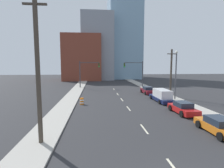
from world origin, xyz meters
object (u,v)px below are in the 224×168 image
Objects in this scene: traffic_signal_right at (137,70)px; sedan_orange at (219,126)px; traffic_signal_left at (86,70)px; sedan_maroon at (148,90)px; traffic_barrel at (82,101)px; sedan_red at (183,108)px; box_truck_navy at (162,96)px; utility_pole_right_mid at (171,73)px; utility_pole_left_near at (38,70)px; street_lamp at (176,72)px.

traffic_signal_right reaches higher than sedan_orange.
traffic_signal_left reaches higher than sedan_maroon.
traffic_signal_left reaches higher than sedan_orange.
traffic_barrel is 13.75m from sedan_red.
utility_pole_right_mid is at bearing 47.92° from box_truck_navy.
utility_pole_right_mid is (2.50, -14.56, -0.04)m from traffic_signal_right.
sedan_red is 0.71× the size of box_truck_navy.
utility_pole_left_near is 2.34× the size of sedan_red.
box_truck_navy is 7.66m from sedan_maroon.
street_lamp is (15.44, -16.90, 0.28)m from traffic_signal_left.
utility_pole_right_mid reaches higher than box_truck_navy.
sedan_red is at bearing -25.85° from traffic_barrel.
traffic_barrel is 0.21× the size of sedan_orange.
traffic_signal_left is 1.41× the size of sedan_maroon.
box_truck_navy reaches higher than traffic_barrel.
sedan_orange is 0.96× the size of sedan_maroon.
traffic_signal_left is 28.02m from sedan_red.
sedan_maroon is at bearing 87.58° from sedan_red.
sedan_orange is (12.37, -12.11, 0.16)m from traffic_barrel.
utility_pole_right_mid is at bearing 72.23° from sedan_red.
traffic_signal_right reaches higher than sedan_maroon.
box_truck_navy reaches higher than sedan_maroon.
utility_pole_left_near is 1.25× the size of utility_pole_right_mid.
street_lamp is at bearing -70.86° from sedan_maroon.
traffic_barrel is (0.42, -18.65, -3.92)m from traffic_signal_left.
traffic_signal_left is at bearing 91.29° from traffic_barrel.
traffic_signal_left is at bearing 180.00° from traffic_signal_right.
street_lamp is at bearing -47.59° from traffic_signal_left.
traffic_signal_left and traffic_signal_right have the same top height.
utility_pole_right_mid is 1.32× the size of box_truck_navy.
utility_pole_right_mid reaches higher than sedan_orange.
utility_pole_left_near is 2.22× the size of sedan_maroon.
traffic_barrel is 0.21× the size of sedan_red.
box_truck_navy is (12.86, -17.73, -3.48)m from traffic_signal_left.
utility_pole_left_near reaches higher than traffic_signal_left.
traffic_signal_left is 21.39m from utility_pole_right_mid.
street_lamp is at bearing 69.35° from sedan_red.
utility_pole_right_mid is at bearing -80.24° from traffic_signal_right.
street_lamp is 1.77× the size of sedan_red.
utility_pole_left_near is at bearing -125.06° from sedan_maroon.
utility_pole_left_near reaches higher than sedan_maroon.
street_lamp is at bearing 40.60° from utility_pole_left_near.
utility_pole_left_near is at bearing -136.93° from box_truck_navy.
sedan_red is 6.93m from box_truck_navy.
utility_pole_right_mid is 11.13m from sedan_red.
traffic_barrel is at bearing -88.71° from traffic_signal_left.
street_lamp reaches higher than box_truck_navy.
street_lamp reaches higher than traffic_signal_right.
utility_pole_right_mid reaches higher than traffic_signal_left.
traffic_signal_right is 0.84× the size of street_lamp.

